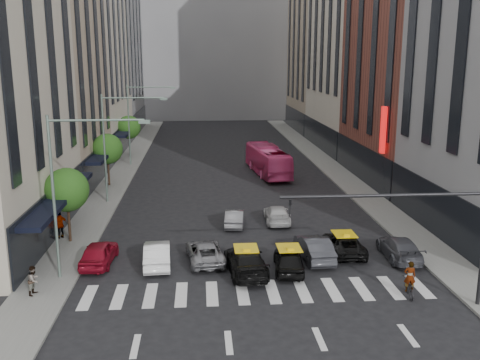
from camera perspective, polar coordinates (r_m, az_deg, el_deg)
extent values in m
plane|color=black|center=(27.45, 2.65, -13.14)|extent=(160.00, 160.00, 0.00)
cube|color=slate|center=(56.39, -12.81, 0.34)|extent=(3.00, 96.00, 0.15)
cube|color=slate|center=(57.65, 10.42, 0.73)|extent=(3.00, 96.00, 0.15)
cube|color=tan|center=(54.27, -19.65, 12.15)|extent=(8.00, 16.00, 24.00)
cube|color=beige|center=(72.06, -16.20, 17.18)|extent=(8.00, 20.00, 36.00)
cube|color=gray|center=(90.58, -13.62, 14.45)|extent=(8.00, 18.00, 30.00)
cube|color=brown|center=(55.26, 17.47, 13.34)|extent=(8.00, 18.00, 26.00)
cube|color=tan|center=(91.71, 8.57, 14.02)|extent=(8.00, 18.00, 28.00)
cube|color=gray|center=(109.67, -2.84, 16.03)|extent=(30.00, 10.00, 36.00)
cylinder|color=black|center=(37.02, -17.80, -3.91)|extent=(0.18, 0.18, 3.15)
sphere|color=#144614|center=(36.52, -18.01, -1.00)|extent=(2.88, 2.88, 2.88)
cylinder|color=black|center=(52.24, -13.85, 1.15)|extent=(0.18, 0.18, 3.15)
sphere|color=#144614|center=(51.89, -13.97, 3.24)|extent=(2.88, 2.88, 2.88)
cylinder|color=black|center=(67.82, -11.70, 3.91)|extent=(0.18, 0.18, 3.15)
sphere|color=#144614|center=(67.55, -11.77, 5.53)|extent=(2.88, 2.88, 2.88)
cylinder|color=gray|center=(30.45, -19.25, -1.88)|extent=(0.16, 0.16, 9.00)
cylinder|color=gray|center=(29.15, -15.09, 6.17)|extent=(5.00, 0.12, 0.12)
cube|color=gray|center=(28.80, -10.16, 6.14)|extent=(0.60, 0.25, 0.18)
cylinder|color=gray|center=(45.76, -14.25, 3.22)|extent=(0.16, 0.16, 9.00)
cylinder|color=gray|center=(44.90, -11.38, 8.59)|extent=(5.00, 0.12, 0.12)
cube|color=gray|center=(44.68, -8.15, 8.56)|extent=(0.60, 0.25, 0.18)
cylinder|color=gray|center=(61.42, -11.77, 5.74)|extent=(0.16, 0.16, 9.00)
cylinder|color=gray|center=(60.79, -9.58, 9.74)|extent=(5.00, 0.12, 0.12)
cube|color=gray|center=(60.62, -7.19, 9.71)|extent=(0.60, 0.25, 0.18)
cylinder|color=black|center=(25.76, 15.30, -1.59)|extent=(10.00, 0.16, 0.16)
imported|color=black|center=(24.76, 5.36, -2.96)|extent=(0.13, 0.16, 0.80)
cube|color=red|center=(47.54, 15.03, 5.18)|extent=(0.30, 0.70, 4.00)
imported|color=maroon|center=(33.14, -14.81, -7.52)|extent=(1.94, 4.31, 1.44)
imported|color=white|center=(32.30, -8.83, -7.79)|extent=(1.78, 4.41, 1.42)
imported|color=gray|center=(32.57, -3.75, -7.65)|extent=(2.57, 4.67, 1.24)
imported|color=black|center=(30.81, 0.64, -8.62)|extent=(2.47, 5.23, 1.48)
imported|color=black|center=(31.22, 5.23, -8.46)|extent=(2.03, 4.23, 1.40)
imported|color=#37393E|center=(33.15, 7.91, -7.17)|extent=(1.85, 4.54, 1.47)
imported|color=black|center=(34.42, 11.01, -6.70)|extent=(2.22, 4.61, 1.26)
imported|color=#494A51|center=(34.42, 16.63, -6.95)|extent=(2.05, 4.68, 1.34)
imported|color=gray|center=(39.21, -0.58, -4.03)|extent=(1.72, 3.86, 1.23)
imported|color=silver|center=(40.10, 3.96, -3.66)|extent=(1.91, 4.39, 1.26)
imported|color=#F54890|center=(56.25, 2.97, 2.10)|extent=(3.79, 10.95, 2.99)
imported|color=black|center=(29.47, 17.57, -10.87)|extent=(0.87, 1.85, 0.93)
imported|color=gray|center=(28.99, 17.75, -8.53)|extent=(0.65, 0.48, 1.65)
imported|color=gray|center=(29.80, -21.14, -9.93)|extent=(0.73, 0.86, 1.54)
imported|color=gray|center=(38.00, -18.64, -4.54)|extent=(1.13, 1.07, 1.88)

